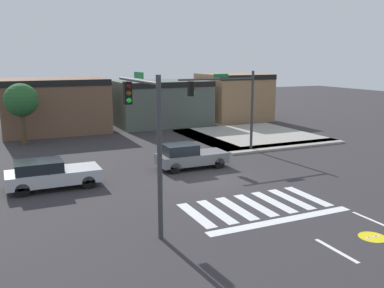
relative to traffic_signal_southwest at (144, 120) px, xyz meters
name	(u,v)px	position (x,y,z in m)	size (l,w,h in m)	color
ground_plane	(209,179)	(5.06, 4.36, -4.12)	(120.00, 120.00, 0.00)	#302D30
crosswalk_near	(255,205)	(5.06, -0.14, -4.12)	(6.37, 3.05, 0.01)	silver
bike_detector_marking	(372,237)	(7.07, -4.85, -4.12)	(1.00, 1.00, 0.01)	yellow
curb_corner_northeast	(249,137)	(13.55, 13.78, -4.05)	(10.00, 10.60, 0.15)	#9E998E
storefront_row	(143,102)	(7.69, 23.58, -1.81)	(25.75, 6.99, 4.82)	brown
traffic_signal_southwest	(144,120)	(0.00, 0.00, 0.00)	(0.32, 4.92, 5.90)	#383A3D
traffic_signal_northeast	(226,97)	(8.94, 9.62, -0.27)	(5.65, 0.32, 5.58)	#383A3D
car_gray	(189,156)	(5.01, 6.93, -3.38)	(4.14, 1.75, 1.51)	slate
car_silver	(50,174)	(-2.92, 6.26, -3.37)	(4.54, 1.93, 1.47)	#B7BABF
roadside_tree	(21,101)	(-3.44, 18.36, -0.77)	(2.46, 2.46, 4.63)	#4C3823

